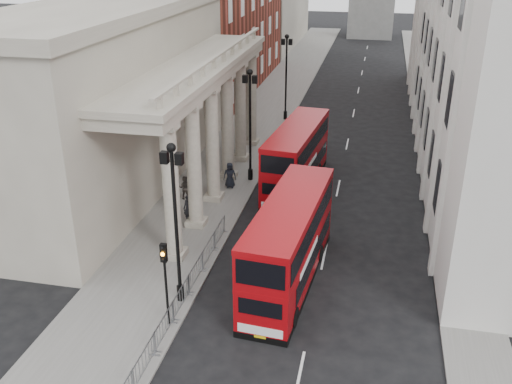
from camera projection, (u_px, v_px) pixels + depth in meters
The scene contains 15 objects.
ground at pixel (164, 355), 25.04m from camera, with size 260.00×260.00×0.00m, color black.
sidewalk_west at pixel (249, 137), 52.37m from camera, with size 6.00×140.00×0.12m, color slate.
sidewalk_east at pixel (435, 149), 49.21m from camera, with size 3.00×140.00×0.12m, color slate.
kerb at pixel (280, 139), 51.80m from camera, with size 0.20×140.00×0.14m, color slate.
portico_building at pixel (109, 103), 40.67m from camera, with size 9.00×28.00×12.00m, color gray.
lamp_post_south at pixel (175, 214), 26.72m from camera, with size 1.05×0.44×8.32m.
lamp_post_mid at pixel (250, 118), 41.00m from camera, with size 1.05×0.44×8.32m.
lamp_post_north at pixel (286, 71), 55.29m from camera, with size 1.05×0.44×8.32m.
traffic_light at pixel (165, 270), 25.64m from camera, with size 0.28×0.33×4.30m.
crowd_barriers at pixel (173, 312), 26.82m from camera, with size 0.50×18.75×1.10m.
bus_near at pixel (289, 242), 29.44m from camera, with size 3.45×10.82×4.59m.
bus_far at pixel (297, 156), 41.19m from camera, with size 3.55×10.69×4.53m.
pedestrian_a at pixel (188, 209), 36.01m from camera, with size 0.70×0.46×1.91m, color black.
pedestrian_b at pixel (185, 188), 39.42m from camera, with size 0.82×0.64×1.68m, color #292521.
pedestrian_c at pixel (230, 175), 41.22m from camera, with size 0.92×0.60×1.89m, color black.
Camera 1 is at (8.14, -18.64, 16.76)m, focal length 40.00 mm.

